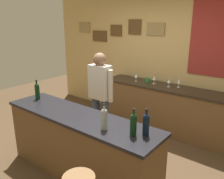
% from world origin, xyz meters
% --- Properties ---
extents(ground_plane, '(10.00, 10.00, 0.00)m').
position_xyz_m(ground_plane, '(0.00, 0.00, 0.00)').
color(ground_plane, '#4C3823').
extents(back_wall, '(6.00, 0.09, 2.80)m').
position_xyz_m(back_wall, '(0.02, 2.03, 1.42)').
color(back_wall, tan).
rests_on(back_wall, ground_plane).
extents(bar_counter, '(2.37, 0.60, 0.92)m').
position_xyz_m(bar_counter, '(0.00, -0.40, 0.46)').
color(bar_counter, brown).
rests_on(bar_counter, ground_plane).
extents(side_counter, '(2.86, 0.56, 0.90)m').
position_xyz_m(side_counter, '(0.40, 1.65, 0.45)').
color(side_counter, brown).
rests_on(side_counter, ground_plane).
extents(bartender, '(0.52, 0.21, 1.62)m').
position_xyz_m(bartender, '(-0.33, 0.43, 0.94)').
color(bartender, '#384766').
rests_on(bartender, ground_plane).
extents(wine_bottle_a, '(0.07, 0.07, 0.31)m').
position_xyz_m(wine_bottle_a, '(-0.96, -0.34, 1.06)').
color(wine_bottle_a, black).
rests_on(wine_bottle_a, bar_counter).
extents(wine_bottle_b, '(0.07, 0.07, 0.31)m').
position_xyz_m(wine_bottle_b, '(0.54, -0.50, 1.06)').
color(wine_bottle_b, '#999E99').
rests_on(wine_bottle_b, bar_counter).
extents(wine_bottle_c, '(0.07, 0.07, 0.31)m').
position_xyz_m(wine_bottle_c, '(0.88, -0.41, 1.06)').
color(wine_bottle_c, black).
rests_on(wine_bottle_c, bar_counter).
extents(wine_bottle_d, '(0.07, 0.07, 0.31)m').
position_xyz_m(wine_bottle_d, '(0.99, -0.33, 1.06)').
color(wine_bottle_d, black).
rests_on(wine_bottle_d, bar_counter).
extents(wine_glass_a, '(0.07, 0.07, 0.16)m').
position_xyz_m(wine_glass_a, '(-0.39, 1.61, 1.01)').
color(wine_glass_a, silver).
rests_on(wine_glass_a, side_counter).
extents(wine_glass_b, '(0.07, 0.07, 0.16)m').
position_xyz_m(wine_glass_b, '(-0.01, 1.67, 1.01)').
color(wine_glass_b, silver).
rests_on(wine_glass_b, side_counter).
extents(wine_glass_c, '(0.07, 0.07, 0.16)m').
position_xyz_m(wine_glass_c, '(0.32, 1.65, 1.01)').
color(wine_glass_c, silver).
rests_on(wine_glass_c, side_counter).
extents(wine_glass_d, '(0.07, 0.07, 0.16)m').
position_xyz_m(wine_glass_d, '(0.48, 1.74, 1.01)').
color(wine_glass_d, silver).
rests_on(wine_glass_d, side_counter).
extents(coffee_mug, '(0.12, 0.08, 0.09)m').
position_xyz_m(coffee_mug, '(-0.18, 1.71, 0.95)').
color(coffee_mug, '#338C4C').
rests_on(coffee_mug, side_counter).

